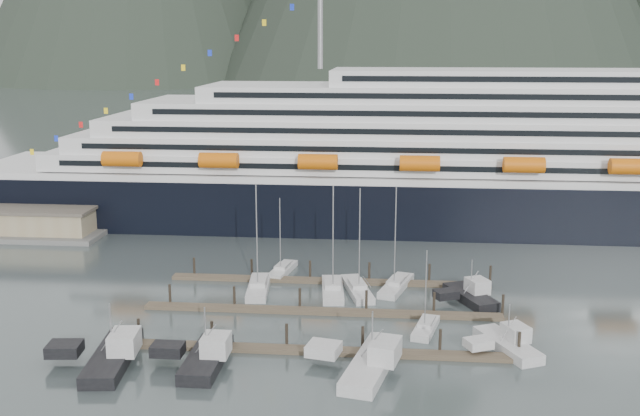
# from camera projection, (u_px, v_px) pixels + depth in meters

# --- Properties ---
(ground) EXTENTS (1600.00, 1600.00, 0.00)m
(ground) POSITION_uv_depth(u_px,v_px,m) (357.00, 322.00, 96.72)
(ground) COLOR #485355
(ground) RESTS_ON ground
(cruise_ship) EXTENTS (210.00, 30.40, 50.30)m
(cruise_ship) POSITION_uv_depth(u_px,v_px,m) (526.00, 165.00, 144.70)
(cruise_ship) COLOR black
(cruise_ship) RESTS_ON ground
(dock_near) EXTENTS (48.18, 2.28, 3.20)m
(dock_near) POSITION_uv_depth(u_px,v_px,m) (312.00, 350.00, 87.44)
(dock_near) COLOR #4C4131
(dock_near) RESTS_ON ground
(dock_mid) EXTENTS (48.18, 2.28, 3.20)m
(dock_mid) POSITION_uv_depth(u_px,v_px,m) (322.00, 311.00, 100.07)
(dock_mid) COLOR #4C4131
(dock_mid) RESTS_ON ground
(dock_far) EXTENTS (48.18, 2.28, 3.20)m
(dock_far) POSITION_uv_depth(u_px,v_px,m) (330.00, 280.00, 112.70)
(dock_far) COLOR #4C4131
(dock_far) RESTS_ON ground
(sailboat_b) EXTENTS (3.89, 11.28, 16.62)m
(sailboat_b) POSITION_uv_depth(u_px,v_px,m) (258.00, 288.00, 108.85)
(sailboat_b) COLOR #B7B7B7
(sailboat_b) RESTS_ON ground
(sailboat_c) EXTENTS (4.05, 11.08, 16.58)m
(sailboat_c) POSITION_uv_depth(u_px,v_px,m) (333.00, 290.00, 107.80)
(sailboat_c) COLOR #B7B7B7
(sailboat_c) RESTS_ON ground
(sailboat_d) EXTENTS (5.53, 11.77, 16.07)m
(sailboat_d) POSITION_uv_depth(u_px,v_px,m) (357.00, 289.00, 108.19)
(sailboat_d) COLOR #B7B7B7
(sailboat_d) RESTS_ON ground
(sailboat_e) EXTENTS (3.83, 9.29, 12.57)m
(sailboat_e) POSITION_uv_depth(u_px,v_px,m) (282.00, 271.00, 117.21)
(sailboat_e) COLOR #B7B7B7
(sailboat_e) RESTS_ON ground
(sailboat_g) EXTENTS (5.49, 11.02, 15.90)m
(sailboat_g) POSITION_uv_depth(u_px,v_px,m) (396.00, 286.00, 109.67)
(sailboat_g) COLOR #B7B7B7
(sailboat_g) RESTS_ON ground
(sailboat_h) EXTENTS (3.98, 8.08, 11.11)m
(sailboat_h) POSITION_uv_depth(u_px,v_px,m) (426.00, 328.00, 93.69)
(sailboat_h) COLOR #B7B7B7
(sailboat_h) RESTS_ON ground
(trawler_a) EXTENTS (10.48, 14.46, 7.79)m
(trawler_a) POSITION_uv_depth(u_px,v_px,m) (111.00, 355.00, 84.41)
(trawler_a) COLOR black
(trawler_a) RESTS_ON ground
(trawler_b) EXTENTS (8.84, 11.60, 7.55)m
(trawler_b) POSITION_uv_depth(u_px,v_px,m) (205.00, 357.00, 83.90)
(trawler_b) COLOR black
(trawler_b) RESTS_ON ground
(trawler_c) EXTENTS (10.99, 15.20, 7.54)m
(trawler_c) POSITION_uv_depth(u_px,v_px,m) (370.00, 361.00, 82.76)
(trawler_c) COLOR #B7B7B7
(trawler_c) RESTS_ON ground
(trawler_d) EXTENTS (9.05, 10.78, 6.17)m
(trawler_d) POSITION_uv_depth(u_px,v_px,m) (507.00, 343.00, 87.97)
(trawler_d) COLOR #B7B7B7
(trawler_d) RESTS_ON ground
(trawler_e) EXTENTS (9.06, 10.66, 6.60)m
(trawler_e) POSITION_uv_depth(u_px,v_px,m) (470.00, 295.00, 104.41)
(trawler_e) COLOR black
(trawler_e) RESTS_ON ground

